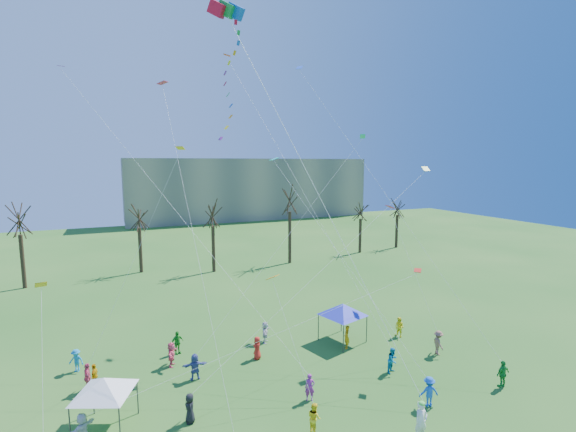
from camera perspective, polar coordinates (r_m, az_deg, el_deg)
name	(u,v)px	position (r m, az deg, el deg)	size (l,w,h in m)	color
distant_building	(249,188)	(103.18, -5.52, 3.94)	(60.00, 14.00, 15.00)	gray
bare_tree_row	(215,218)	(53.36, -10.34, -0.22)	(66.83, 8.90, 11.40)	black
hero_kite_flyer	(421,421)	(23.84, 18.40, -25.97)	(0.74, 0.49, 2.03)	white
big_box_kite	(235,82)	(23.12, -7.58, 18.32)	(4.85, 5.10, 22.91)	red
canopy_tent_white	(104,386)	(24.83, -24.69, -21.06)	(3.52, 3.52, 2.86)	#3F3F44
canopy_tent_blue	(343,309)	(32.56, 7.78, -13.02)	(3.96, 3.96, 3.09)	#3F3F44
festival_crowd	(252,373)	(27.25, -5.19, -21.40)	(26.22, 13.49, 1.83)	#E31C47
small_kites_aloft	(278,172)	(29.31, -1.50, 6.32)	(29.01, 17.45, 32.95)	#DE9F0B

